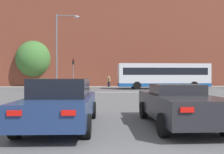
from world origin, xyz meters
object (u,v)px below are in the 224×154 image
object	(u,v)px
traffic_light_far_right	(137,71)
pedestrian_walking_east	(109,81)
street_lamp_junction	(60,45)
car_saloon_left	(62,102)
pedestrian_waiting	(133,81)
car_roadster_right	(177,104)
traffic_light_far_left	(73,68)
pedestrian_walking_west	(108,81)
bus_crossing_lead	(163,75)

from	to	relation	value
traffic_light_far_right	pedestrian_walking_east	bearing A→B (deg)	-179.48
traffic_light_far_right	street_lamp_junction	size ratio (longest dim) A/B	0.48
car_saloon_left	pedestrian_waiting	bearing A→B (deg)	78.35
car_roadster_right	street_lamp_junction	world-z (taller)	street_lamp_junction
car_roadster_right	traffic_light_far_right	distance (m)	27.62
pedestrian_waiting	traffic_light_far_right	bearing A→B (deg)	24.65
traffic_light_far_left	pedestrian_walking_west	distance (m)	5.91
street_lamp_junction	pedestrian_walking_east	distance (m)	13.90
traffic_light_far_right	pedestrian_walking_east	distance (m)	4.77
pedestrian_walking_west	bus_crossing_lead	bearing A→B (deg)	-125.53
bus_crossing_lead	street_lamp_junction	distance (m)	13.95
bus_crossing_lead	pedestrian_waiting	distance (m)	8.04
traffic_light_far_right	car_roadster_right	bearing A→B (deg)	-96.99
pedestrian_waiting	street_lamp_junction	bearing A→B (deg)	-32.21
bus_crossing_lead	street_lamp_junction	xyz separation A→B (m)	(-12.21, -6.03, 3.02)
traffic_light_far_left	car_roadster_right	bearing A→B (deg)	-76.07
pedestrian_walking_east	bus_crossing_lead	bearing A→B (deg)	5.31
pedestrian_waiting	pedestrian_walking_west	world-z (taller)	pedestrian_walking_west
car_saloon_left	bus_crossing_lead	world-z (taller)	bus_crossing_lead
pedestrian_waiting	pedestrian_walking_west	bearing A→B (deg)	-81.89
car_roadster_right	bus_crossing_lead	xyz separation A→B (m)	(5.68, 21.10, 1.06)
car_roadster_right	traffic_light_far_left	bearing A→B (deg)	103.92
traffic_light_far_left	street_lamp_junction	xyz separation A→B (m)	(0.20, -12.06, 1.88)
car_saloon_left	pedestrian_waiting	xyz separation A→B (m)	(6.63, 28.52, 0.13)
car_roadster_right	street_lamp_junction	bearing A→B (deg)	113.42
car_saloon_left	bus_crossing_lead	distance (m)	23.09
car_saloon_left	pedestrian_walking_east	bearing A→B (deg)	85.93
car_roadster_right	street_lamp_junction	distance (m)	16.93
car_saloon_left	car_roadster_right	size ratio (longest dim) A/B	1.05
traffic_light_far_right	street_lamp_junction	distance (m)	15.92
traffic_light_far_left	pedestrian_waiting	world-z (taller)	traffic_light_far_left
bus_crossing_lead	pedestrian_walking_east	distance (m)	9.26
car_saloon_left	pedestrian_walking_west	size ratio (longest dim) A/B	2.83
traffic_light_far_left	street_lamp_junction	bearing A→B (deg)	-89.07
car_saloon_left	bus_crossing_lead	bearing A→B (deg)	67.25
pedestrian_walking_east	traffic_light_far_left	bearing A→B (deg)	-130.46
pedestrian_waiting	traffic_light_far_left	bearing A→B (deg)	-78.79
pedestrian_walking_west	car_roadster_right	bearing A→B (deg)	-167.39
traffic_light_far_right	car_saloon_left	bearing A→B (deg)	-104.64
bus_crossing_lead	traffic_light_far_left	xyz separation A→B (m)	(-12.41, 6.03, 1.14)
bus_crossing_lead	pedestrian_walking_east	bearing A→B (deg)	-132.32
car_saloon_left	traffic_light_far_right	world-z (taller)	traffic_light_far_right
pedestrian_waiting	pedestrian_walking_west	xyz separation A→B (m)	(-4.12, -0.40, 0.02)
car_saloon_left	pedestrian_walking_west	world-z (taller)	pedestrian_walking_west
car_saloon_left	street_lamp_junction	xyz separation A→B (m)	(-2.75, 15.01, 4.01)
traffic_light_far_right	street_lamp_junction	xyz separation A→B (m)	(-9.89, -12.28, 2.22)
bus_crossing_lead	street_lamp_junction	bearing A→B (deg)	-63.71
street_lamp_junction	pedestrian_waiting	distance (m)	16.90
traffic_light_far_left	pedestrian_walking_west	world-z (taller)	traffic_light_far_left
car_saloon_left	pedestrian_waiting	size ratio (longest dim) A/B	2.87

